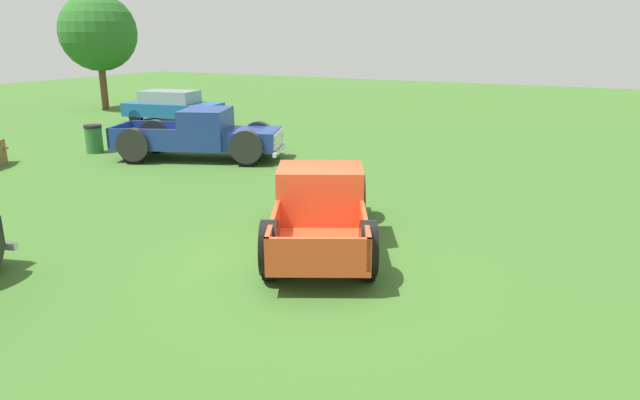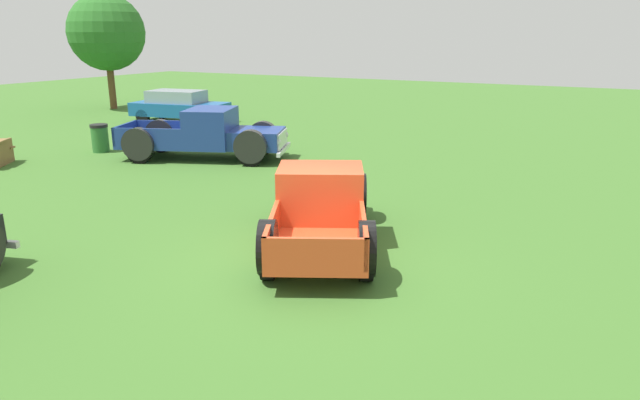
{
  "view_description": "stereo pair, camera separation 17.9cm",
  "coord_description": "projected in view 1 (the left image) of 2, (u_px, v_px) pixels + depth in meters",
  "views": [
    {
      "loc": [
        -8.19,
        -4.4,
        3.9
      ],
      "look_at": [
        0.92,
        0.3,
        0.9
      ],
      "focal_mm": 31.89,
      "sensor_mm": 36.0,
      "label": 1
    },
    {
      "loc": [
        -8.11,
        -4.56,
        3.9
      ],
      "look_at": [
        0.92,
        0.3,
        0.9
      ],
      "focal_mm": 31.89,
      "sensor_mm": 36.0,
      "label": 2
    }
  ],
  "objects": [
    {
      "name": "sedan_distant_a",
      "position": [
        172.0,
        106.0,
        25.78
      ],
      "size": [
        2.53,
        4.58,
        1.45
      ],
      "color": "#195699",
      "rests_on": "ground_plane"
    },
    {
      "name": "oak_tree_east",
      "position": [
        98.0,
        33.0,
        29.57
      ],
      "size": [
        3.96,
        3.96,
        5.97
      ],
      "color": "brown",
      "rests_on": "ground_plane"
    },
    {
      "name": "ground_plane",
      "position": [
        311.0,
        264.0,
        10.02
      ],
      "size": [
        80.0,
        80.0,
        0.0
      ],
      "primitive_type": "plane",
      "color": "#3D6B28"
    },
    {
      "name": "pickup_truck_foreground",
      "position": [
        320.0,
        205.0,
        11.07
      ],
      "size": [
        5.06,
        3.66,
        1.47
      ],
      "color": "#D14723",
      "rests_on": "ground_plane"
    },
    {
      "name": "pickup_truck_behind_right",
      "position": [
        209.0,
        136.0,
        18.18
      ],
      "size": [
        3.71,
        5.64,
        1.63
      ],
      "color": "navy",
      "rests_on": "ground_plane"
    },
    {
      "name": "trash_can",
      "position": [
        94.0,
        139.0,
        19.31
      ],
      "size": [
        0.59,
        0.59,
        0.95
      ],
      "color": "#2D6B2D",
      "rests_on": "ground_plane"
    }
  ]
}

